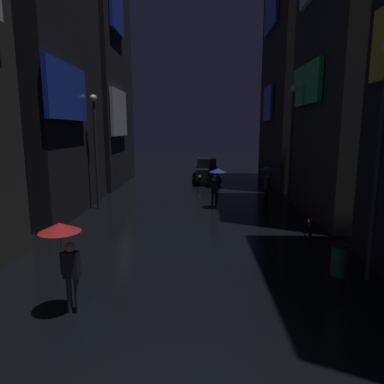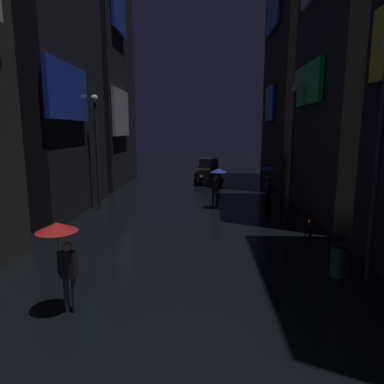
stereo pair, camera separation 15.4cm
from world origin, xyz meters
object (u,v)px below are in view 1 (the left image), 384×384
streetlamp_left_far (95,139)px  pedestrian_far_right_red (64,243)px  pedestrian_midstreet_centre_blue (268,174)px  bicycle_parked_at_storefront (309,226)px  car_distant (206,171)px  pedestrian_near_crossing_blue (217,177)px  streetlamp_right_far (292,134)px  streetlamp_right_near (381,138)px  trash_bin (339,259)px

streetlamp_left_far → pedestrian_far_right_red: bearing=-77.1°
pedestrian_far_right_red → pedestrian_midstreet_centre_blue: same height
bicycle_parked_at_storefront → car_distant: bearing=105.5°
bicycle_parked_at_storefront → pedestrian_near_crossing_blue: bearing=126.1°
pedestrian_near_crossing_blue → streetlamp_right_far: bearing=1.8°
bicycle_parked_at_storefront → streetlamp_right_far: (0.40, 4.79, 3.50)m
streetlamp_right_far → bicycle_parked_at_storefront: bearing=-94.8°
car_distant → streetlamp_left_far: 11.29m
pedestrian_midstreet_centre_blue → streetlamp_right_near: size_ratio=0.34×
streetlamp_right_near → car_distant: bearing=103.3°
bicycle_parked_at_storefront → car_distant: (-3.79, 13.70, 0.54)m
pedestrian_far_right_red → pedestrian_midstreet_centre_blue: bearing=60.5°
pedestrian_near_crossing_blue → car_distant: pedestrian_near_crossing_blue is taller
streetlamp_right_far → trash_bin: streetlamp_right_far is taller
pedestrian_midstreet_centre_blue → streetlamp_right_far: 2.62m
pedestrian_near_crossing_blue → streetlamp_right_near: 9.70m
streetlamp_right_near → trash_bin: bearing=159.7°
pedestrian_near_crossing_blue → streetlamp_right_far: streetlamp_right_far is taller
bicycle_parked_at_storefront → trash_bin: 3.74m
trash_bin → pedestrian_midstreet_centre_blue: bearing=91.5°
trash_bin → streetlamp_left_far: bearing=138.9°
streetlamp_left_far → streetlamp_right_far: bearing=2.3°
pedestrian_far_right_red → car_distant: (3.44, 19.67, -0.74)m
streetlamp_right_far → trash_bin: (-0.70, -8.51, -3.41)m
streetlamp_right_near → trash_bin: (-0.70, 0.26, -3.40)m
bicycle_parked_at_storefront → streetlamp_right_near: streetlamp_right_near is taller
car_distant → trash_bin: 17.77m
pedestrian_midstreet_centre_blue → streetlamp_right_near: 10.10m
streetlamp_left_far → trash_bin: streetlamp_left_far is taller
pedestrian_near_crossing_blue → bicycle_parked_at_storefront: size_ratio=1.18×
pedestrian_far_right_red → bicycle_parked_at_storefront: 9.46m
pedestrian_near_crossing_blue → pedestrian_midstreet_centre_blue: bearing=22.0°
car_distant → streetlamp_left_far: bearing=-122.0°
pedestrian_far_right_red → pedestrian_near_crossing_blue: size_ratio=1.00×
car_distant → trash_bin: car_distant is taller
pedestrian_midstreet_centre_blue → streetlamp_right_near: (0.95, -9.81, 2.20)m
streetlamp_right_near → trash_bin: size_ratio=6.78×
streetlamp_right_far → pedestrian_midstreet_centre_blue: bearing=132.4°
pedestrian_far_right_red → car_distant: 19.98m
streetlamp_right_far → pedestrian_near_crossing_blue: bearing=-178.2°
bicycle_parked_at_storefront → streetlamp_right_far: streetlamp_right_far is taller
bicycle_parked_at_storefront → streetlamp_right_far: 5.94m
streetlamp_right_near → streetlamp_right_far: (0.00, 8.77, 0.01)m
pedestrian_near_crossing_blue → bicycle_parked_at_storefront: 5.92m
pedestrian_near_crossing_blue → bicycle_parked_at_storefront: (3.40, -4.67, -1.28)m
streetlamp_right_near → pedestrian_far_right_red: bearing=-165.4°
pedestrian_near_crossing_blue → pedestrian_midstreet_centre_blue: size_ratio=1.00×
streetlamp_right_near → pedestrian_near_crossing_blue: bearing=113.7°
pedestrian_far_right_red → trash_bin: bearing=18.0°
pedestrian_far_right_red → streetlamp_right_far: bearing=54.7°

